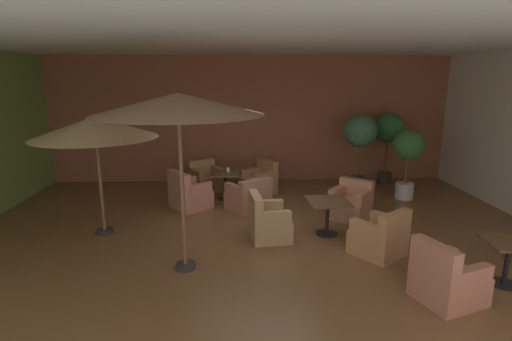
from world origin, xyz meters
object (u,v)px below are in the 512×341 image
Objects in this scene: armchair_front_right_north at (268,222)px; armchair_mid_center_east at (447,280)px; cafe_table_front_right at (328,208)px; iced_drink_cup at (228,170)px; armchair_front_left_east at (259,181)px; patio_umbrella_tall_red at (178,105)px; potted_tree_mid_left at (360,135)px; patio_umbrella_center_beige at (95,128)px; cafe_table_front_left at (225,179)px; armchair_front_right_south at (351,204)px; potted_tree_mid_right at (388,132)px; armchair_front_left_north at (249,198)px; armchair_front_left_west at (189,195)px; cafe_table_mid_center at (508,253)px; armchair_front_right_east at (380,238)px; armchair_front_left_south at (206,179)px; potted_tree_left_corner at (408,152)px.

armchair_mid_center_east is (2.25, -2.23, 0.00)m from armchair_front_right_north.
iced_drink_cup is at bearing 129.53° from cafe_table_front_right.
patio_umbrella_tall_red is at bearing -108.61° from armchair_front_left_east.
patio_umbrella_center_beige is at bearing -155.65° from potted_tree_mid_left.
armchair_front_right_south is at bearing -26.69° from cafe_table_front_left.
armchair_front_right_south is at bearing -110.36° from potted_tree_mid_left.
potted_tree_mid_right reaches higher than armchair_front_right_north.
armchair_front_left_east is (0.87, 0.53, -0.22)m from cafe_table_front_left.
potted_tree_mid_right is (4.49, 1.30, 0.97)m from cafe_table_front_left.
armchair_front_right_north is 0.43× the size of potted_tree_mid_left.
armchair_front_left_north is 1.39m from armchair_front_left_west.
cafe_table_front_right is (2.85, -1.68, 0.20)m from armchair_front_left_west.
patio_umbrella_tall_red reaches higher than armchair_front_right_north.
cafe_table_mid_center is (3.35, -4.81, 0.19)m from armchair_front_left_east.
iced_drink_cup is (0.08, 0.08, 0.21)m from cafe_table_front_left.
patio_umbrella_center_beige is at bearing 139.29° from patio_umbrella_tall_red.
cafe_table_front_left is at bearing 123.95° from armchair_front_left_north.
armchair_front_right_east is at bearing -49.69° from cafe_table_front_left.
patio_umbrella_center_beige is at bearing -156.78° from armchair_front_left_north.
armchair_front_right_south is 1.10× the size of armchair_mid_center_east.
armchair_front_left_west is at bearing 44.58° from patio_umbrella_center_beige.
armchair_front_left_east is 4.88m from patio_umbrella_tall_red.
armchair_mid_center_east is (3.13, -4.66, -0.21)m from cafe_table_front_left.
armchair_front_left_east is at bearing -12.92° from armchair_front_left_south.
potted_tree_left_corner is (3.59, 2.32, 0.87)m from armchair_front_right_north.
patio_umbrella_tall_red is at bearing -135.75° from potted_tree_mid_right.
patio_umbrella_tall_red is 2.38m from patio_umbrella_center_beige.
potted_tree_mid_right is at bearing 26.39° from patio_umbrella_center_beige.
cafe_table_front_right is at bearing -128.18° from armchair_front_right_south.
armchair_front_left_east is at bearing 90.27° from armchair_front_right_north.
armchair_mid_center_east is (0.38, -3.28, 0.01)m from armchair_front_right_south.
armchair_front_right_south reaches higher than armchair_front_left_north.
armchair_front_right_east is (2.73, -3.22, -0.22)m from cafe_table_front_left.
potted_tree_mid_left is (4.28, 1.16, 1.20)m from armchair_front_left_west.
armchair_front_right_south is 0.47× the size of patio_umbrella_center_beige.
patio_umbrella_tall_red reaches higher than cafe_table_front_right.
patio_umbrella_tall_red is at bearing -84.20° from armchair_front_left_west.
potted_tree_left_corner reaches higher than armchair_mid_center_east.
potted_tree_mid_left reaches higher than potted_tree_left_corner.
potted_tree_left_corner is 1.24m from potted_tree_mid_left.
armchair_front_left_west reaches higher than cafe_table_front_left.
armchair_mid_center_east is 0.43× the size of patio_umbrella_center_beige.
cafe_table_front_left is at bearing 109.95° from armchair_front_right_north.
potted_tree_mid_right is at bearing 77.18° from armchair_mid_center_east.
potted_tree_mid_right is 4.64m from iced_drink_cup.
cafe_table_front_left is 0.24m from iced_drink_cup.
armchair_front_right_north is at bearing -150.77° from armchair_front_right_south.
armchair_front_left_east is 4.19m from armchair_front_right_east.
armchair_mid_center_east is (3.67, -5.52, 0.02)m from armchair_front_left_south.
armchair_front_left_north is at bearing 23.22° from patio_umbrella_center_beige.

